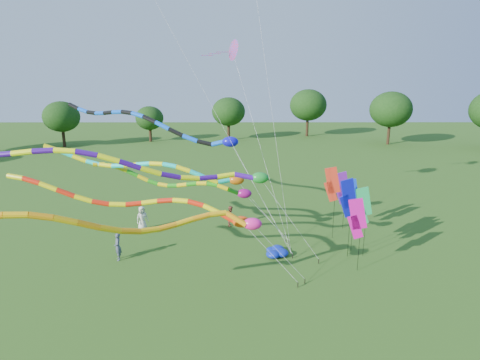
{
  "coord_description": "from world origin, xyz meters",
  "views": [
    {
      "loc": [
        -0.78,
        -19.21,
        11.13
      ],
      "look_at": [
        -0.71,
        5.05,
        4.8
      ],
      "focal_mm": 30.0,
      "sensor_mm": 36.0,
      "label": 1
    }
  ],
  "objects_px": {
    "tube_kite_orange": "(161,222)",
    "person_a": "(142,218)",
    "person_b": "(118,247)",
    "person_c": "(231,216)",
    "blue_nylon_heap": "(274,251)",
    "tube_kite_red": "(155,205)"
  },
  "relations": [
    {
      "from": "tube_kite_orange",
      "to": "person_b",
      "type": "relative_size",
      "value": 7.96
    },
    {
      "from": "tube_kite_orange",
      "to": "person_b",
      "type": "height_order",
      "value": "tube_kite_orange"
    },
    {
      "from": "person_a",
      "to": "person_b",
      "type": "relative_size",
      "value": 1.03
    },
    {
      "from": "tube_kite_red",
      "to": "tube_kite_orange",
      "type": "distance_m",
      "value": 3.53
    },
    {
      "from": "person_a",
      "to": "person_c",
      "type": "relative_size",
      "value": 1.17
    },
    {
      "from": "tube_kite_red",
      "to": "person_a",
      "type": "relative_size",
      "value": 8.4
    },
    {
      "from": "person_b",
      "to": "tube_kite_orange",
      "type": "bearing_deg",
      "value": 13.24
    },
    {
      "from": "blue_nylon_heap",
      "to": "person_c",
      "type": "relative_size",
      "value": 1.06
    },
    {
      "from": "tube_kite_orange",
      "to": "person_b",
      "type": "bearing_deg",
      "value": 102.37
    },
    {
      "from": "blue_nylon_heap",
      "to": "person_c",
      "type": "xyz_separation_m",
      "value": [
        -2.87,
        5.11,
        0.55
      ]
    },
    {
      "from": "blue_nylon_heap",
      "to": "tube_kite_orange",
      "type": "bearing_deg",
      "value": -130.71
    },
    {
      "from": "tube_kite_orange",
      "to": "blue_nylon_heap",
      "type": "xyz_separation_m",
      "value": [
        5.76,
        6.69,
        -4.47
      ]
    },
    {
      "from": "person_a",
      "to": "tube_kite_orange",
      "type": "bearing_deg",
      "value": -107.45
    },
    {
      "from": "tube_kite_orange",
      "to": "person_a",
      "type": "relative_size",
      "value": 7.74
    },
    {
      "from": "tube_kite_orange",
      "to": "person_c",
      "type": "height_order",
      "value": "tube_kite_orange"
    },
    {
      "from": "person_b",
      "to": "person_a",
      "type": "bearing_deg",
      "value": 155.35
    },
    {
      "from": "blue_nylon_heap",
      "to": "person_c",
      "type": "height_order",
      "value": "person_c"
    },
    {
      "from": "tube_kite_orange",
      "to": "blue_nylon_heap",
      "type": "relative_size",
      "value": 8.53
    },
    {
      "from": "person_b",
      "to": "tube_kite_red",
      "type": "bearing_deg",
      "value": 29.23
    },
    {
      "from": "tube_kite_orange",
      "to": "person_c",
      "type": "distance_m",
      "value": 12.77
    },
    {
      "from": "tube_kite_red",
      "to": "blue_nylon_heap",
      "type": "xyz_separation_m",
      "value": [
        6.73,
        3.32,
        -4.19
      ]
    },
    {
      "from": "person_a",
      "to": "person_c",
      "type": "xyz_separation_m",
      "value": [
        6.55,
        0.85,
        -0.13
      ]
    }
  ]
}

